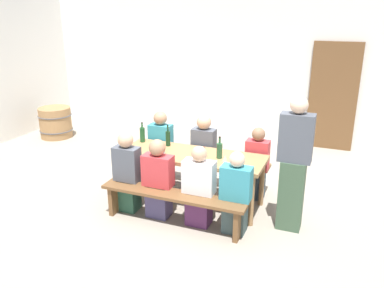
{
  "coord_description": "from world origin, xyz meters",
  "views": [
    {
      "loc": [
        1.92,
        -4.76,
        2.67
      ],
      "look_at": [
        0.0,
        0.0,
        0.9
      ],
      "focal_mm": 36.76,
      "sensor_mm": 36.0,
      "label": 1
    }
  ],
  "objects": [
    {
      "name": "ground_plane",
      "position": [
        0.0,
        0.0,
        0.0
      ],
      "size": [
        24.0,
        24.0,
        0.0
      ],
      "primitive_type": "plane",
      "color": "gray"
    },
    {
      "name": "back_wall",
      "position": [
        0.0,
        3.36,
        1.6
      ],
      "size": [
        14.0,
        0.2,
        3.2
      ],
      "primitive_type": "cube",
      "color": "silver",
      "rests_on": "ground"
    },
    {
      "name": "wooden_door",
      "position": [
        1.65,
        3.22,
        1.05
      ],
      "size": [
        0.9,
        0.06,
        2.1
      ],
      "primitive_type": "cube",
      "color": "brown",
      "rests_on": "ground"
    },
    {
      "name": "tasting_table",
      "position": [
        0.0,
        0.0,
        0.67
      ],
      "size": [
        2.04,
        0.73,
        0.75
      ],
      "color": "#9E7247",
      "rests_on": "ground"
    },
    {
      "name": "bench_near",
      "position": [
        0.0,
        -0.67,
        0.35
      ],
      "size": [
        1.94,
        0.3,
        0.45
      ],
      "color": "brown",
      "rests_on": "ground"
    },
    {
      "name": "bench_far",
      "position": [
        0.0,
        0.67,
        0.35
      ],
      "size": [
        1.94,
        0.3,
        0.45
      ],
      "color": "brown",
      "rests_on": "ground"
    },
    {
      "name": "wine_bottle_0",
      "position": [
        0.4,
        0.0,
        0.86
      ],
      "size": [
        0.08,
        0.08,
        0.31
      ],
      "color": "#234C2D",
      "rests_on": "tasting_table"
    },
    {
      "name": "wine_bottle_1",
      "position": [
        -0.46,
        0.2,
        0.87
      ],
      "size": [
        0.07,
        0.07,
        0.33
      ],
      "color": "#143319",
      "rests_on": "tasting_table"
    },
    {
      "name": "wine_bottle_2",
      "position": [
        -0.9,
        0.22,
        0.87
      ],
      "size": [
        0.08,
        0.08,
        0.31
      ],
      "color": "#194723",
      "rests_on": "tasting_table"
    },
    {
      "name": "wine_glass_0",
      "position": [
        0.56,
        -0.27,
        0.86
      ],
      "size": [
        0.08,
        0.08,
        0.16
      ],
      "color": "silver",
      "rests_on": "tasting_table"
    },
    {
      "name": "wine_glass_1",
      "position": [
        -0.4,
        -0.11,
        0.86
      ],
      "size": [
        0.07,
        0.07,
        0.16
      ],
      "color": "silver",
      "rests_on": "tasting_table"
    },
    {
      "name": "wine_glass_2",
      "position": [
        0.19,
        -0.03,
        0.86
      ],
      "size": [
        0.08,
        0.08,
        0.15
      ],
      "color": "silver",
      "rests_on": "tasting_table"
    },
    {
      "name": "seated_guest_near_0",
      "position": [
        -0.74,
        -0.52,
        0.55
      ],
      "size": [
        0.35,
        0.24,
        1.13
      ],
      "rotation": [
        0.0,
        0.0,
        1.57
      ],
      "color": "#29543F",
      "rests_on": "ground"
    },
    {
      "name": "seated_guest_near_1",
      "position": [
        -0.27,
        -0.52,
        0.52
      ],
      "size": [
        0.4,
        0.24,
        1.09
      ],
      "rotation": [
        0.0,
        0.0,
        1.57
      ],
      "color": "#4B446E",
      "rests_on": "ground"
    },
    {
      "name": "seated_guest_near_2",
      "position": [
        0.3,
        -0.52,
        0.5
      ],
      "size": [
        0.41,
        0.24,
        1.08
      ],
      "rotation": [
        0.0,
        0.0,
        1.57
      ],
      "color": "#582957",
      "rests_on": "ground"
    },
    {
      "name": "seated_guest_near_3",
      "position": [
        0.79,
        -0.52,
        0.5
      ],
      "size": [
        0.38,
        0.24,
        1.07
      ],
      "rotation": [
        0.0,
        0.0,
        1.57
      ],
      "color": "#405657",
      "rests_on": "ground"
    },
    {
      "name": "seated_guest_far_0",
      "position": [
        -0.74,
        0.52,
        0.56
      ],
      "size": [
        0.36,
        0.24,
        1.17
      ],
      "rotation": [
        0.0,
        0.0,
        -1.57
      ],
      "color": "navy",
      "rests_on": "ground"
    },
    {
      "name": "seated_guest_far_1",
      "position": [
        -0.02,
        0.52,
        0.58
      ],
      "size": [
        0.35,
        0.24,
        1.19
      ],
      "rotation": [
        0.0,
        0.0,
        -1.57
      ],
      "color": "#504456",
      "rests_on": "ground"
    },
    {
      "name": "seated_guest_far_2",
      "position": [
        0.81,
        0.52,
        0.52
      ],
      "size": [
        0.33,
        0.24,
        1.08
      ],
      "rotation": [
        0.0,
        0.0,
        -1.57
      ],
      "color": "#334756",
      "rests_on": "ground"
    },
    {
      "name": "standing_host",
      "position": [
        1.41,
        -0.16,
        0.84
      ],
      "size": [
        0.4,
        0.24,
        1.72
      ],
      "rotation": [
        0.0,
        0.0,
        3.14
      ],
      "color": "#3C553E",
      "rests_on": "ground"
    },
    {
      "name": "wine_barrel",
      "position": [
        -3.93,
        1.78,
        0.33
      ],
      "size": [
        0.71,
        0.71,
        0.66
      ],
      "color": "#9E7247",
      "rests_on": "ground"
    }
  ]
}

